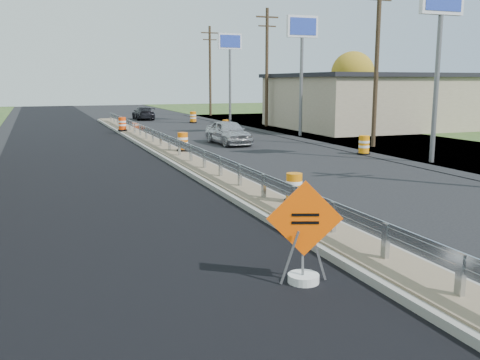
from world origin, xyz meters
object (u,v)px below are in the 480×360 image
object	(u,v)px
barrel_median_far	(122,124)
car_silver	(228,132)
barrel_median_near	(294,188)
barrel_shoulder_far	(193,117)
caution_sign	(304,258)
barrel_shoulder_near	(364,146)
barrel_median_mid	(183,142)
car_dark_far	(143,113)
barrel_shoulder_mid	(225,125)

from	to	relation	value
barrel_median_far	car_silver	bearing A→B (deg)	-60.29
barrel_median_near	car_silver	world-z (taller)	car_silver
barrel_median_near	barrel_median_far	xyz separation A→B (m)	(-1.10, 24.69, 0.05)
barrel_shoulder_far	car_silver	xyz separation A→B (m)	(-2.67, -16.87, 0.23)
caution_sign	barrel_shoulder_near	bearing A→B (deg)	73.15
barrel_median_near	barrel_median_far	bearing A→B (deg)	92.55
barrel_median_mid	car_silver	bearing A→B (deg)	45.17
barrel_shoulder_far	car_silver	world-z (taller)	car_silver
barrel_shoulder_near	barrel_shoulder_far	distance (m)	23.72
caution_sign	car_silver	xyz separation A→B (m)	(6.17, 21.32, 0.22)
barrel_median_far	barrel_median_near	bearing A→B (deg)	-87.45
barrel_shoulder_far	caution_sign	bearing A→B (deg)	-103.04
barrel_median_mid	barrel_shoulder_near	distance (m)	9.14
barrel_shoulder_far	car_dark_far	distance (m)	6.60
caution_sign	barrel_median_far	distance (m)	29.90
barrel_median_mid	barrel_shoulder_near	world-z (taller)	barrel_median_mid
barrel_shoulder_far	barrel_median_mid	bearing A→B (deg)	-107.33
barrel_median_far	barrel_shoulder_mid	bearing A→B (deg)	-0.19
caution_sign	car_dark_far	bearing A→B (deg)	103.21
barrel_median_far	barrel_shoulder_mid	xyz separation A→B (m)	(7.69, -0.03, -0.29)
barrel_shoulder_near	barrel_median_far	bearing A→B (deg)	122.52
barrel_median_near	barrel_shoulder_near	bearing A→B (deg)	47.36
barrel_median_near	barrel_median_mid	world-z (taller)	barrel_median_mid
barrel_median_far	barrel_shoulder_near	world-z (taller)	barrel_median_far
barrel_median_mid	car_dark_far	world-z (taller)	car_dark_far
barrel_median_near	barrel_shoulder_far	distance (m)	33.64
caution_sign	barrel_median_near	distance (m)	5.71
barrel_median_far	caution_sign	bearing A→B (deg)	-92.48
barrel_median_near	barrel_shoulder_far	bearing A→B (deg)	78.95
barrel_shoulder_near	barrel_shoulder_far	xyz separation A→B (m)	(-2.20, 23.62, 0.02)
barrel_median_near	barrel_shoulder_mid	xyz separation A→B (m)	(6.59, 24.66, -0.24)
caution_sign	barrel_median_far	xyz separation A→B (m)	(1.29, 29.87, 0.20)
car_silver	barrel_shoulder_far	bearing A→B (deg)	77.95
car_silver	barrel_median_near	bearing A→B (deg)	-106.21
barrel_shoulder_near	barrel_shoulder_mid	distance (m)	15.41
caution_sign	barrel_shoulder_near	distance (m)	18.28
barrel_median_near	car_dark_far	size ratio (longest dim) A/B	0.20
car_silver	car_dark_far	distance (m)	22.55
barrel_median_mid	barrel_shoulder_mid	xyz separation A→B (m)	(6.59, 12.32, -0.28)
barrel_median_far	car_dark_far	xyz separation A→B (m)	(4.16, 13.99, -0.07)
barrel_median_mid	barrel_median_far	bearing A→B (deg)	95.09
barrel_shoulder_far	car_dark_far	xyz separation A→B (m)	(-3.39, 5.67, 0.13)
barrel_median_near	car_silver	xyz separation A→B (m)	(3.78, 16.14, 0.08)
barrel_shoulder_mid	car_silver	xyz separation A→B (m)	(-2.82, -8.52, 0.32)
barrel_median_far	barrel_shoulder_near	bearing A→B (deg)	-57.48
barrel_median_near	car_dark_far	world-z (taller)	car_dark_far
barrel_median_mid	barrel_shoulder_near	bearing A→B (deg)	-18.82
barrel_median_mid	barrel_median_far	world-z (taller)	barrel_median_far
barrel_shoulder_mid	barrel_shoulder_far	xyz separation A→B (m)	(-0.14, 8.35, 0.09)
barrel_median_near	car_silver	distance (m)	16.58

